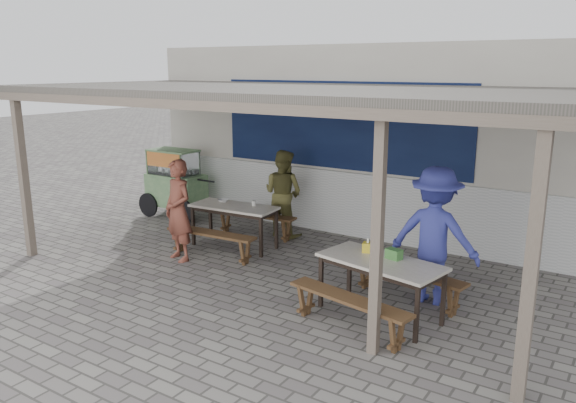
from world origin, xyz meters
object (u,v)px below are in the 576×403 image
(bench_left_wall, at_px, (255,219))
(patron_right_table, at_px, (435,235))
(table_left, at_px, (234,210))
(vendor_cart, at_px, (175,181))
(bench_right_wall, at_px, (407,277))
(table_right, at_px, (381,266))
(bench_left_street, at_px, (211,238))
(condiment_jar, at_px, (254,203))
(donation_box, at_px, (394,254))
(bench_right_street, at_px, (349,305))
(tissue_box, at_px, (368,247))
(patron_wall_side, at_px, (283,193))
(patron_street_side, at_px, (178,210))
(condiment_bowl, at_px, (224,201))

(bench_left_wall, bearing_deg, patron_right_table, -20.45)
(table_left, xyz_separation_m, vendor_cart, (-2.33, 0.95, 0.11))
(bench_right_wall, bearing_deg, table_right, -90.00)
(bench_left_street, distance_m, bench_left_wall, 1.37)
(condiment_jar, bearing_deg, donation_box, -22.12)
(bench_right_street, bearing_deg, tissue_box, 111.66)
(patron_wall_side, bearing_deg, donation_box, 146.55)
(patron_street_side, relative_size, patron_wall_side, 1.03)
(bench_right_street, bearing_deg, bench_right_wall, 90.00)
(table_left, distance_m, bench_right_wall, 3.50)
(table_right, height_order, patron_wall_side, patron_wall_side)
(patron_wall_side, distance_m, condiment_jar, 0.86)
(bench_right_street, distance_m, bench_right_wall, 1.28)
(donation_box, xyz_separation_m, condiment_bowl, (-3.75, 1.20, -0.04))
(patron_street_side, bearing_deg, vendor_cart, 151.13)
(bench_left_wall, height_order, donation_box, donation_box)
(table_right, bearing_deg, condiment_jar, 165.95)
(vendor_cart, relative_size, patron_street_side, 1.08)
(bench_right_wall, bearing_deg, patron_right_table, 47.94)
(patron_right_table, xyz_separation_m, tissue_box, (-0.67, -0.63, -0.11))
(tissue_box, bearing_deg, condiment_jar, 156.21)
(table_left, relative_size, patron_wall_side, 0.97)
(tissue_box, xyz_separation_m, condiment_bowl, (-3.36, 1.13, -0.04))
(condiment_jar, height_order, condiment_bowl, condiment_jar)
(table_left, height_order, donation_box, donation_box)
(bench_left_street, bearing_deg, table_left, 90.00)
(bench_right_wall, height_order, donation_box, donation_box)
(bench_right_street, relative_size, condiment_jar, 20.18)
(bench_right_street, bearing_deg, bench_left_street, 170.69)
(table_right, distance_m, vendor_cart, 6.04)
(bench_right_street, distance_m, patron_right_table, 1.65)
(bench_left_wall, height_order, vendor_cart, vendor_cart)
(bench_left_wall, distance_m, tissue_box, 3.56)
(bench_right_wall, height_order, condiment_jar, condiment_jar)
(bench_left_street, relative_size, table_right, 0.98)
(bench_left_street, relative_size, donation_box, 8.51)
(donation_box, distance_m, condiment_bowl, 3.93)
(donation_box, bearing_deg, bench_right_street, -107.13)
(bench_left_wall, distance_m, vendor_cart, 2.33)
(bench_left_street, height_order, bench_right_wall, same)
(table_right, xyz_separation_m, vendor_cart, (-5.64, 2.16, 0.10))
(bench_right_street, height_order, bench_right_wall, same)
(vendor_cart, xyz_separation_m, condiment_jar, (2.62, -0.76, 0.02))
(bench_right_wall, bearing_deg, bench_left_street, -167.40)
(table_left, xyz_separation_m, bench_left_street, (0.06, -0.68, -0.33))
(patron_right_table, bearing_deg, bench_left_street, 1.58)
(patron_street_side, relative_size, tissue_box, 13.10)
(bench_left_street, distance_m, patron_right_table, 3.71)
(patron_right_table, bearing_deg, bench_left_wall, -19.00)
(bench_right_street, bearing_deg, bench_left_wall, 153.04)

